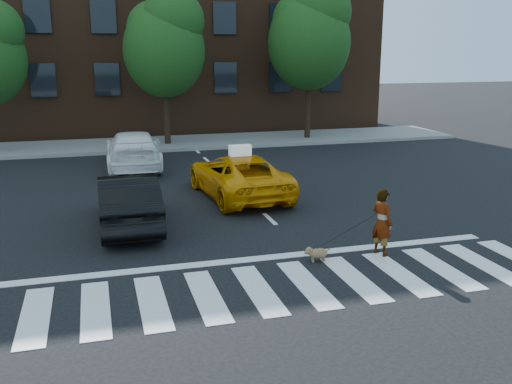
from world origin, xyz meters
TOP-DOWN VIEW (x-y plane):
  - ground at (0.00, 0.00)m, footprint 120.00×120.00m
  - crosswalk at (0.00, 0.00)m, footprint 13.00×2.40m
  - stop_line at (0.00, 1.60)m, footprint 12.00×0.30m
  - sidewalk_far at (0.00, 17.50)m, footprint 30.00×4.00m
  - building at (0.00, 25.00)m, footprint 26.00×10.00m
  - tree_mid at (0.53, 17.00)m, footprint 3.69×3.69m
  - tree_right at (7.53, 17.00)m, footprint 4.00×4.00m
  - taxi at (1.40, 7.00)m, footprint 2.58×4.94m
  - black_sedan at (-2.09, 4.77)m, footprint 1.47×4.18m
  - white_suv at (-1.40, 12.35)m, footprint 2.19×4.99m
  - woman at (3.15, 1.10)m, footprint 0.52×0.64m
  - dog at (1.62, 1.11)m, footprint 0.57×0.28m
  - taxi_sign at (1.40, 6.80)m, footprint 0.67×0.33m

SIDE VIEW (x-z plane):
  - ground at x=0.00m, z-range 0.00..0.00m
  - crosswalk at x=0.00m, z-range 0.00..0.01m
  - stop_line at x=0.00m, z-range 0.00..0.01m
  - sidewalk_far at x=0.00m, z-range 0.00..0.15m
  - dog at x=1.62m, z-range 0.03..0.35m
  - taxi at x=1.40m, z-range 0.00..1.33m
  - black_sedan at x=-2.09m, z-range 0.00..1.38m
  - white_suv at x=-1.40m, z-range 0.00..1.43m
  - woman at x=3.15m, z-range 0.00..1.51m
  - taxi_sign at x=1.40m, z-range 1.33..1.65m
  - tree_mid at x=0.53m, z-range 1.30..8.40m
  - tree_right at x=7.53m, z-range 1.41..9.11m
  - building at x=0.00m, z-range 0.00..12.00m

